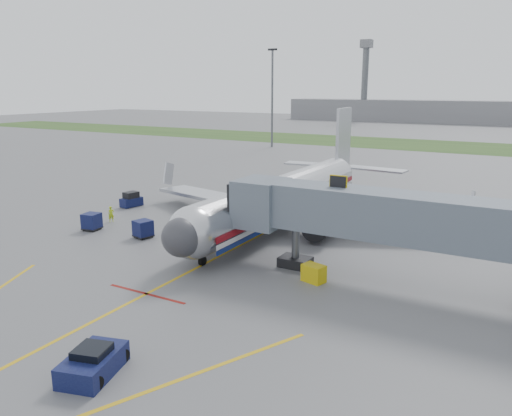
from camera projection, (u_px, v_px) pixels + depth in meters
The scene contains 16 objects.
ground at pixel (186, 274), 34.43m from camera, with size 400.00×400.00×0.00m, color #565659.
grass_strip at pixel (433, 145), 110.60m from camera, with size 300.00×25.00×0.01m, color #2D4C1E.
apron_markings at pixel (106, 315), 28.16m from camera, with size 21.52×50.00×0.01m.
airliner at pixel (284, 196), 46.71m from camera, with size 32.10×35.67×10.25m.
jet_bridge at pixel (395, 218), 31.46m from camera, with size 25.30×4.00×6.90m.
light_mast_left at pixel (272, 96), 105.48m from camera, with size 2.00×0.44×20.40m.
distant_terminal at pixel (447, 112), 182.15m from camera, with size 120.00×14.00×8.00m, color slate.
control_tower at pixel (365, 75), 189.13m from camera, with size 4.00×4.00×30.00m.
pushback_tug at pixel (93, 363), 22.23m from camera, with size 2.72×3.58×1.32m.
baggage_tug at pixel (131, 200), 53.70m from camera, with size 1.58×2.47×1.61m.
baggage_cart_a at pixel (92, 222), 44.85m from camera, with size 1.62×1.62×1.52m.
baggage_cart_b at pixel (143, 229), 42.55m from camera, with size 1.71×1.71×1.51m.
baggage_cart_c at pixel (246, 214), 47.20m from camera, with size 1.92×1.92×1.72m.
belt_loader at pixel (239, 217), 47.50m from camera, with size 1.81×4.16×1.98m.
ground_power_cart at pixel (314, 273), 32.88m from camera, with size 1.67×1.34×1.17m.
ramp_worker at pixel (111, 214), 47.55m from camera, with size 0.55×0.36×1.51m, color #ADD018.
Camera 1 is at (20.16, -25.82, 12.50)m, focal length 35.00 mm.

